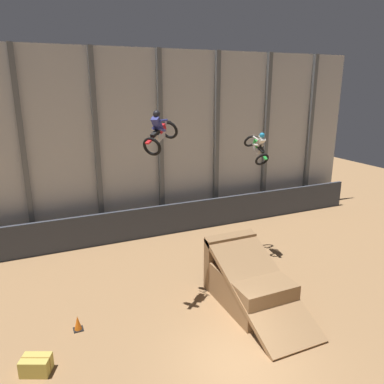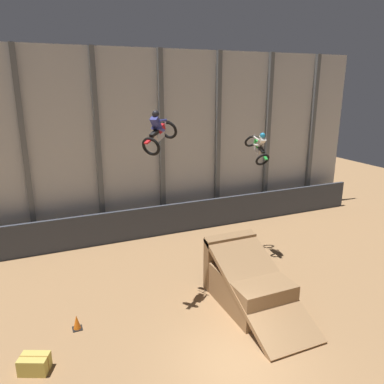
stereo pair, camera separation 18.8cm
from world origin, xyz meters
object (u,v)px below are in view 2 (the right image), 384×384
rider_bike_left_air (159,133)px  rider_bike_right_air (258,147)px  traffic_cone_near_ramp (77,322)px  hay_bale_trackside (34,364)px  dirt_ramp (246,282)px

rider_bike_left_air → rider_bike_right_air: size_ratio=0.94×
rider_bike_right_air → traffic_cone_near_ramp: rider_bike_right_air is taller
traffic_cone_near_ramp → rider_bike_left_air: bearing=5.9°
rider_bike_left_air → traffic_cone_near_ramp: rider_bike_left_air is taller
hay_bale_trackside → rider_bike_left_air: bearing=22.2°
rider_bike_right_air → hay_bale_trackside: 13.21m
dirt_ramp → rider_bike_left_air: rider_bike_left_air is taller
rider_bike_right_air → dirt_ramp: bearing=-123.5°
dirt_ramp → traffic_cone_near_ramp: bearing=173.0°
dirt_ramp → rider_bike_right_air: rider_bike_right_air is taller
traffic_cone_near_ramp → rider_bike_right_air: bearing=16.7°
rider_bike_right_air → traffic_cone_near_ramp: size_ratio=3.17×
dirt_ramp → hay_bale_trackside: size_ratio=4.98×
dirt_ramp → rider_bike_left_air: bearing=160.0°
rider_bike_left_air → traffic_cone_near_ramp: size_ratio=2.99×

